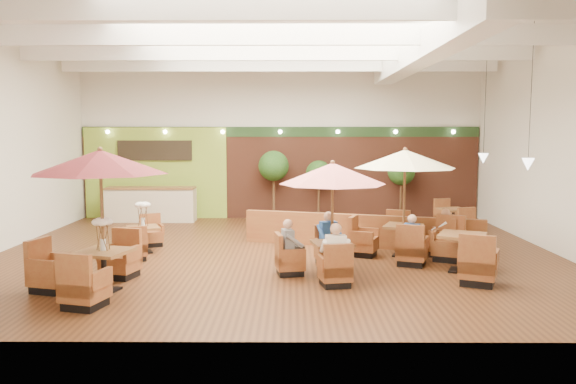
{
  "coord_description": "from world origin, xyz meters",
  "views": [
    {
      "loc": [
        0.38,
        -13.84,
        3.02
      ],
      "look_at": [
        0.3,
        0.5,
        1.5
      ],
      "focal_mm": 35.0,
      "sensor_mm": 36.0,
      "label": 1
    }
  ],
  "objects_px": {
    "table_0": "(98,189)",
    "diner_0": "(335,248)",
    "booth_divider": "(360,231)",
    "topiary_0": "(274,169)",
    "topiary_2": "(401,174)",
    "table_4": "(462,253)",
    "diner_3": "(412,234)",
    "table_1": "(330,192)",
    "topiary_1": "(319,176)",
    "service_counter": "(151,204)",
    "table_2": "(405,183)",
    "table_3": "(143,234)",
    "diner_1": "(329,233)",
    "diner_2": "(290,241)",
    "diner_4": "(443,227)",
    "table_5": "(453,220)"
  },
  "relations": [
    {
      "from": "table_4",
      "to": "topiary_1",
      "type": "height_order",
      "value": "topiary_1"
    },
    {
      "from": "service_counter",
      "to": "table_2",
      "type": "bearing_deg",
      "value": -35.43
    },
    {
      "from": "table_2",
      "to": "topiary_1",
      "type": "relative_size",
      "value": 1.34
    },
    {
      "from": "service_counter",
      "to": "topiary_2",
      "type": "height_order",
      "value": "topiary_2"
    },
    {
      "from": "service_counter",
      "to": "booth_divider",
      "type": "bearing_deg",
      "value": -33.32
    },
    {
      "from": "diner_0",
      "to": "table_0",
      "type": "bearing_deg",
      "value": 179.35
    },
    {
      "from": "diner_1",
      "to": "table_2",
      "type": "bearing_deg",
      "value": -170.65
    },
    {
      "from": "table_2",
      "to": "diner_4",
      "type": "distance_m",
      "value": 1.46
    },
    {
      "from": "table_0",
      "to": "topiary_2",
      "type": "bearing_deg",
      "value": 64.79
    },
    {
      "from": "table_1",
      "to": "table_4",
      "type": "bearing_deg",
      "value": -5.38
    },
    {
      "from": "table_5",
      "to": "diner_1",
      "type": "xyz_separation_m",
      "value": [
        -4.15,
        -4.57,
        0.41
      ]
    },
    {
      "from": "topiary_1",
      "to": "diner_2",
      "type": "height_order",
      "value": "topiary_1"
    },
    {
      "from": "diner_4",
      "to": "table_4",
      "type": "bearing_deg",
      "value": -151.92
    },
    {
      "from": "topiary_2",
      "to": "diner_1",
      "type": "height_order",
      "value": "topiary_2"
    },
    {
      "from": "table_2",
      "to": "table_4",
      "type": "xyz_separation_m",
      "value": [
        0.96,
        -1.57,
        -1.41
      ]
    },
    {
      "from": "service_counter",
      "to": "table_4",
      "type": "xyz_separation_m",
      "value": [
        8.5,
        -6.93,
        -0.18
      ]
    },
    {
      "from": "diner_4",
      "to": "topiary_2",
      "type": "bearing_deg",
      "value": 28.22
    },
    {
      "from": "table_0",
      "to": "diner_3",
      "type": "distance_m",
      "value": 6.86
    },
    {
      "from": "diner_0",
      "to": "diner_1",
      "type": "bearing_deg",
      "value": 84.2
    },
    {
      "from": "table_3",
      "to": "diner_1",
      "type": "height_order",
      "value": "table_3"
    },
    {
      "from": "table_0",
      "to": "diner_1",
      "type": "height_order",
      "value": "table_0"
    },
    {
      "from": "table_5",
      "to": "topiary_0",
      "type": "relative_size",
      "value": 1.01
    },
    {
      "from": "table_3",
      "to": "topiary_1",
      "type": "height_order",
      "value": "topiary_1"
    },
    {
      "from": "booth_divider",
      "to": "topiary_1",
      "type": "xyz_separation_m",
      "value": [
        -0.87,
        4.54,
        1.11
      ]
    },
    {
      "from": "diner_1",
      "to": "diner_4",
      "type": "xyz_separation_m",
      "value": [
        2.86,
        0.95,
        -0.02
      ]
    },
    {
      "from": "table_1",
      "to": "diner_0",
      "type": "distance_m",
      "value": 1.35
    },
    {
      "from": "diner_0",
      "to": "topiary_2",
      "type": "bearing_deg",
      "value": 64.96
    },
    {
      "from": "topiary_1",
      "to": "diner_0",
      "type": "xyz_separation_m",
      "value": [
        -0.08,
        -8.3,
        -0.79
      ]
    },
    {
      "from": "table_0",
      "to": "topiary_2",
      "type": "xyz_separation_m",
      "value": [
        7.4,
        8.71,
        -0.35
      ]
    },
    {
      "from": "table_3",
      "to": "diner_2",
      "type": "xyz_separation_m",
      "value": [
        3.71,
        -2.18,
        0.25
      ]
    },
    {
      "from": "table_1",
      "to": "diner_3",
      "type": "distance_m",
      "value": 2.37
    },
    {
      "from": "table_4",
      "to": "diner_3",
      "type": "bearing_deg",
      "value": 172.59
    },
    {
      "from": "topiary_2",
      "to": "table_0",
      "type": "bearing_deg",
      "value": -130.36
    },
    {
      "from": "topiary_2",
      "to": "table_2",
      "type": "bearing_deg",
      "value": -100.29
    },
    {
      "from": "service_counter",
      "to": "table_2",
      "type": "height_order",
      "value": "table_2"
    },
    {
      "from": "booth_divider",
      "to": "table_5",
      "type": "distance_m",
      "value": 4.12
    },
    {
      "from": "table_1",
      "to": "diner_2",
      "type": "height_order",
      "value": "table_1"
    },
    {
      "from": "booth_divider",
      "to": "table_0",
      "type": "bearing_deg",
      "value": -126.47
    },
    {
      "from": "table_4",
      "to": "diner_3",
      "type": "xyz_separation_m",
      "value": [
        -0.96,
        0.59,
        0.33
      ]
    },
    {
      "from": "booth_divider",
      "to": "diner_0",
      "type": "bearing_deg",
      "value": -88.03
    },
    {
      "from": "topiary_2",
      "to": "service_counter",
      "type": "bearing_deg",
      "value": -178.66
    },
    {
      "from": "table_2",
      "to": "topiary_1",
      "type": "distance_m",
      "value": 5.86
    },
    {
      "from": "topiary_1",
      "to": "topiary_2",
      "type": "relative_size",
      "value": 0.96
    },
    {
      "from": "table_1",
      "to": "diner_2",
      "type": "distance_m",
      "value": 1.33
    },
    {
      "from": "table_0",
      "to": "diner_0",
      "type": "height_order",
      "value": "table_0"
    },
    {
      "from": "booth_divider",
      "to": "topiary_0",
      "type": "height_order",
      "value": "topiary_0"
    },
    {
      "from": "service_counter",
      "to": "diner_1",
      "type": "xyz_separation_m",
      "value": [
        5.65,
        -6.32,
        0.16
      ]
    },
    {
      "from": "topiary_2",
      "to": "diner_2",
      "type": "height_order",
      "value": "topiary_2"
    },
    {
      "from": "table_3",
      "to": "diner_2",
      "type": "bearing_deg",
      "value": -53.07
    },
    {
      "from": "table_5",
      "to": "table_1",
      "type": "bearing_deg",
      "value": -142.78
    }
  ]
}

